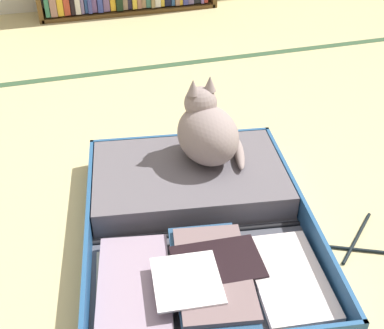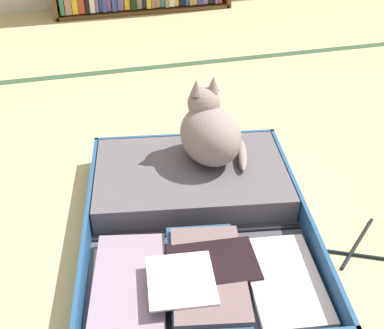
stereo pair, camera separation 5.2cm
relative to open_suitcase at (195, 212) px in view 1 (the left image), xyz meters
The scene contains 4 objects.
ground_plane 0.11m from the open_suitcase, 61.90° to the right, with size 10.00×10.00×0.00m, color tan.
tatami_border 1.21m from the open_suitcase, 87.82° to the left, with size 4.80×0.05×0.00m.
open_suitcase is the anchor object (origin of this frame).
black_cat 0.28m from the open_suitcase, 63.17° to the left, with size 0.26×0.27×0.28m.
Camera 1 is at (-0.38, -1.02, 1.04)m, focal length 45.47 mm.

